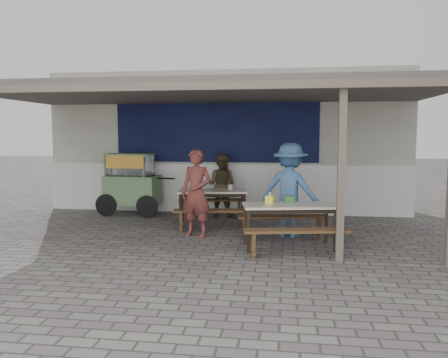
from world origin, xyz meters
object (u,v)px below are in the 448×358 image
bench_left_wall (212,204)px  tissue_box (270,199)px  patron_right_table (290,190)px  patron_street_side (196,193)px  bench_right_wall (283,221)px  vendor_cart (131,181)px  table_right (289,209)px  donation_box (289,199)px  condiment_jar (230,187)px  bench_right_street (296,236)px  table_left (212,194)px  bench_left_street (213,215)px  condiment_bowl (196,189)px  patron_wall_side (222,185)px

bench_left_wall → tissue_box: tissue_box is taller
patron_right_table → patron_street_side: bearing=27.3°
patron_street_side → patron_right_table: bearing=22.5°
bench_right_wall → vendor_cart: 4.21m
table_right → donation_box: donation_box is taller
patron_right_table → condiment_jar: 1.64m
bench_right_street → bench_right_wall: bearing=90.0°
bench_left_wall → vendor_cart: (-2.01, 0.23, 0.46)m
vendor_cart → patron_right_table: (3.76, -1.78, 0.08)m
bench_left_wall → tissue_box: size_ratio=12.18×
table_right → vendor_cart: bearing=134.2°
table_left → patron_street_side: patron_street_side is taller
bench_left_wall → vendor_cart: size_ratio=0.83×
table_right → vendor_cart: (-3.75, 2.65, 0.13)m
bench_right_wall → donation_box: donation_box is taller
bench_left_wall → patron_right_table: bearing=-51.5°
donation_box → table_right: bearing=-89.5°
bench_right_street → bench_left_street: bearing=124.2°
table_right → patron_street_side: patron_street_side is taller
table_right → patron_street_side: bearing=149.6°
patron_street_side → patron_right_table: 1.76m
bench_right_wall → patron_right_table: (0.12, 0.29, 0.54)m
condiment_bowl → donation_box: bearing=-36.6°
bench_right_wall → tissue_box: (-0.22, -0.49, 0.47)m
bench_right_street → patron_right_table: (-0.09, 1.46, 0.54)m
tissue_box → condiment_jar: bearing=116.7°
donation_box → patron_wall_side: bearing=121.8°
bench_left_wall → patron_right_table: patron_right_table is taller
bench_left_street → patron_wall_side: 1.76m
tissue_box → condiment_bowl: (-1.62, 1.58, -0.04)m
bench_left_street → table_right: size_ratio=0.95×
bench_left_wall → bench_right_wall: bearing=-58.6°
patron_street_side → patron_wall_side: size_ratio=1.12×
tissue_box → condiment_jar: (-0.92, 1.83, -0.01)m
patron_right_table → tissue_box: bearing=85.3°
table_right → tissue_box: size_ratio=12.77×
bench_left_wall → patron_street_side: (0.00, -1.80, 0.49)m
tissue_box → donation_box: size_ratio=0.78×
table_right → condiment_bowl: condiment_bowl is taller
bench_right_wall → vendor_cart: bearing=139.9°
bench_left_wall → patron_street_side: 1.87m
patron_wall_side → patron_right_table: patron_right_table is taller
bench_right_street → patron_street_side: patron_street_side is taller
table_right → tissue_box: 0.37m
bench_right_wall → vendor_cart: vendor_cart is taller
table_right → condiment_bowl: (-1.95, 1.67, 0.10)m
table_left → patron_right_table: (1.63, -0.85, 0.21)m
patron_street_side → bench_left_street: bearing=73.0°
patron_right_table → donation_box: (-0.02, -0.66, -0.08)m
donation_box → patron_right_table: bearing=88.5°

